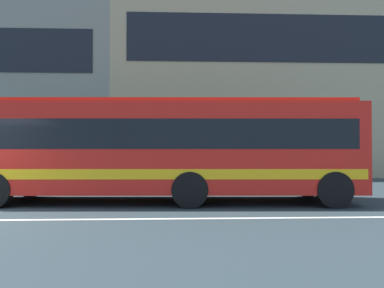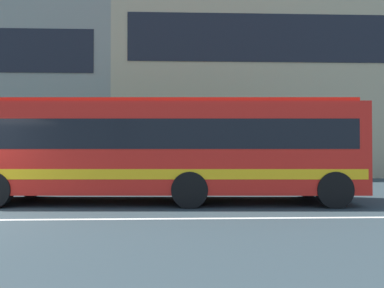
{
  "view_description": "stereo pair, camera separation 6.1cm",
  "coord_description": "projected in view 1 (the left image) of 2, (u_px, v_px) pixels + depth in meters",
  "views": [
    {
      "loc": [
        5.42,
        -8.28,
        1.6
      ],
      "look_at": [
        5.87,
        2.68,
        1.77
      ],
      "focal_mm": 33.47,
      "sensor_mm": 36.0,
      "label": 1
    },
    {
      "loc": [
        5.48,
        -8.28,
        1.6
      ],
      "look_at": [
        5.87,
        2.68,
        1.77
      ],
      "focal_mm": 33.47,
      "sensor_mm": 36.0,
      "label": 2
    }
  ],
  "objects": [
    {
      "name": "hedge_row_far",
      "position": [
        110.0,
        175.0,
        14.89
      ],
      "size": [
        15.45,
        1.1,
        1.09
      ],
      "primitive_type": "cube",
      "color": "#175022",
      "rests_on": "ground_plane"
    },
    {
      "name": "apartment_block_right",
      "position": [
        288.0,
        76.0,
        24.8
      ],
      "size": [
        22.77,
        9.92,
        13.41
      ],
      "color": "tan",
      "rests_on": "ground_plane"
    },
    {
      "name": "transit_bus",
      "position": [
        167.0,
        147.0,
        10.94
      ],
      "size": [
        11.4,
        2.97,
        3.05
      ],
      "color": "red",
      "rests_on": "ground_plane"
    }
  ]
}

